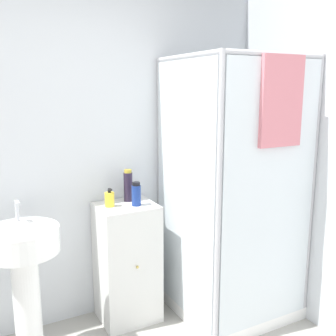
{
  "coord_description": "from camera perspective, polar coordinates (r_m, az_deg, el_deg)",
  "views": [
    {
      "loc": [
        -0.5,
        -1.04,
        1.7
      ],
      "look_at": [
        0.66,
        1.16,
        1.19
      ],
      "focal_mm": 42.0,
      "sensor_mm": 36.0,
      "label": 1
    }
  ],
  "objects": [
    {
      "name": "shampoo_bottle_blue",
      "position": [
        2.79,
        -4.63,
        -3.82
      ],
      "size": [
        0.07,
        0.07,
        0.17
      ],
      "color": "navy",
      "rests_on": "vanity_cabinet"
    },
    {
      "name": "soap_dispenser",
      "position": [
        2.79,
        -8.48,
        -4.5
      ],
      "size": [
        0.07,
        0.07,
        0.13
      ],
      "color": "yellow",
      "rests_on": "vanity_cabinet"
    },
    {
      "name": "shampoo_bottle_tall_black",
      "position": [
        2.89,
        -5.81,
        -2.58
      ],
      "size": [
        0.06,
        0.06,
        0.24
      ],
      "color": "#281E33",
      "rests_on": "vanity_cabinet"
    },
    {
      "name": "shower_enclosure",
      "position": [
        3.02,
        8.98,
        -11.22
      ],
      "size": [
        0.84,
        0.87,
        1.92
      ],
      "color": "white",
      "rests_on": "ground_plane"
    },
    {
      "name": "sink",
      "position": [
        2.58,
        -20.1,
        -13.61
      ],
      "size": [
        0.43,
        0.43,
        1.03
      ],
      "color": "white",
      "rests_on": "ground_plane"
    },
    {
      "name": "vanity_cabinet",
      "position": [
        2.99,
        -5.96,
        -13.47
      ],
      "size": [
        0.42,
        0.39,
        0.89
      ],
      "color": "silver",
      "rests_on": "ground_plane"
    },
    {
      "name": "wall_back",
      "position": [
        2.82,
        -17.33,
        1.77
      ],
      "size": [
        6.4,
        0.06,
        2.5
      ],
      "primitive_type": "cube",
      "color": "silver",
      "rests_on": "ground_plane"
    }
  ]
}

